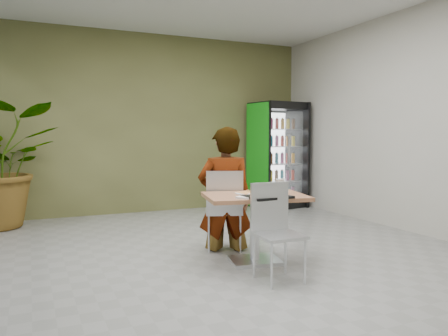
{
  "coord_description": "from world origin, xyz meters",
  "views": [
    {
      "loc": [
        -1.98,
        -4.25,
        1.39
      ],
      "look_at": [
        0.14,
        0.49,
        1.0
      ],
      "focal_mm": 35.0,
      "sensor_mm": 36.0,
      "label": 1
    }
  ],
  "objects_px": {
    "soda_cup": "(280,186)",
    "beverage_fridge": "(278,155)",
    "dining_table": "(255,214)",
    "chair_near": "(274,223)",
    "cafeteria_tray": "(268,197)",
    "seated_woman": "(225,201)",
    "chair_far": "(224,204)"
  },
  "relations": [
    {
      "from": "chair_near",
      "to": "soda_cup",
      "type": "relative_size",
      "value": 5.8
    },
    {
      "from": "dining_table",
      "to": "seated_woman",
      "type": "height_order",
      "value": "seated_woman"
    },
    {
      "from": "dining_table",
      "to": "cafeteria_tray",
      "type": "height_order",
      "value": "cafeteria_tray"
    },
    {
      "from": "dining_table",
      "to": "seated_woman",
      "type": "bearing_deg",
      "value": 97.46
    },
    {
      "from": "dining_table",
      "to": "soda_cup",
      "type": "distance_m",
      "value": 0.42
    },
    {
      "from": "chair_near",
      "to": "beverage_fridge",
      "type": "height_order",
      "value": "beverage_fridge"
    },
    {
      "from": "chair_near",
      "to": "soda_cup",
      "type": "height_order",
      "value": "chair_near"
    },
    {
      "from": "chair_near",
      "to": "soda_cup",
      "type": "bearing_deg",
      "value": 55.17
    },
    {
      "from": "dining_table",
      "to": "cafeteria_tray",
      "type": "relative_size",
      "value": 2.64
    },
    {
      "from": "soda_cup",
      "to": "cafeteria_tray",
      "type": "height_order",
      "value": "soda_cup"
    },
    {
      "from": "chair_near",
      "to": "cafeteria_tray",
      "type": "height_order",
      "value": "chair_near"
    },
    {
      "from": "soda_cup",
      "to": "seated_woman",
      "type": "bearing_deg",
      "value": 120.7
    },
    {
      "from": "cafeteria_tray",
      "to": "chair_near",
      "type": "bearing_deg",
      "value": -104.83
    },
    {
      "from": "chair_far",
      "to": "cafeteria_tray",
      "type": "distance_m",
      "value": 0.88
    },
    {
      "from": "dining_table",
      "to": "beverage_fridge",
      "type": "height_order",
      "value": "beverage_fridge"
    },
    {
      "from": "chair_far",
      "to": "beverage_fridge",
      "type": "xyz_separation_m",
      "value": [
        2.27,
        2.53,
        0.43
      ]
    },
    {
      "from": "beverage_fridge",
      "to": "soda_cup",
      "type": "bearing_deg",
      "value": -128.35
    },
    {
      "from": "chair_near",
      "to": "chair_far",
      "type": "bearing_deg",
      "value": 93.56
    },
    {
      "from": "seated_woman",
      "to": "cafeteria_tray",
      "type": "height_order",
      "value": "seated_woman"
    },
    {
      "from": "dining_table",
      "to": "chair_far",
      "type": "bearing_deg",
      "value": 101.43
    },
    {
      "from": "seated_woman",
      "to": "soda_cup",
      "type": "xyz_separation_m",
      "value": [
        0.38,
        -0.64,
        0.23
      ]
    },
    {
      "from": "dining_table",
      "to": "beverage_fridge",
      "type": "xyz_separation_m",
      "value": [
        2.16,
        3.1,
        0.47
      ]
    },
    {
      "from": "chair_far",
      "to": "seated_woman",
      "type": "xyz_separation_m",
      "value": [
        0.03,
        0.05,
        0.02
      ]
    },
    {
      "from": "seated_woman",
      "to": "cafeteria_tray",
      "type": "relative_size",
      "value": 3.98
    },
    {
      "from": "soda_cup",
      "to": "cafeteria_tray",
      "type": "bearing_deg",
      "value": -139.32
    },
    {
      "from": "cafeteria_tray",
      "to": "beverage_fridge",
      "type": "height_order",
      "value": "beverage_fridge"
    },
    {
      "from": "beverage_fridge",
      "to": "seated_woman",
      "type": "bearing_deg",
      "value": -139.59
    },
    {
      "from": "soda_cup",
      "to": "beverage_fridge",
      "type": "height_order",
      "value": "beverage_fridge"
    },
    {
      "from": "chair_far",
      "to": "seated_woman",
      "type": "relative_size",
      "value": 0.55
    },
    {
      "from": "beverage_fridge",
      "to": "chair_far",
      "type": "bearing_deg",
      "value": -139.49
    },
    {
      "from": "dining_table",
      "to": "chair_near",
      "type": "xyz_separation_m",
      "value": [
        -0.07,
        -0.53,
        0.01
      ]
    },
    {
      "from": "seated_woman",
      "to": "chair_far",
      "type": "bearing_deg",
      "value": 73.2
    }
  ]
}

